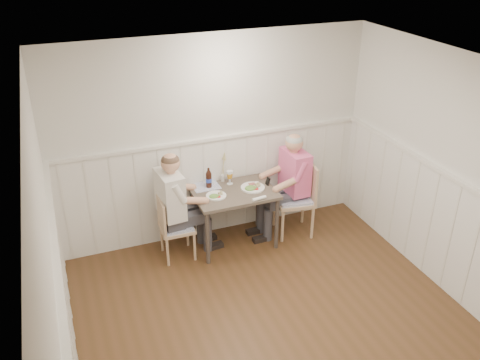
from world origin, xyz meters
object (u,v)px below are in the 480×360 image
(man_in_pink, at_px, (291,191))
(diner_cream, at_px, (175,213))
(beer_bottle, at_px, (209,179))
(dining_table, at_px, (234,198))
(chair_right, at_px, (299,196))
(chair_left, at_px, (173,225))
(grass_vase, at_px, (222,168))

(man_in_pink, relative_size, diner_cream, 1.00)
(man_in_pink, height_order, beer_bottle, man_in_pink)
(man_in_pink, bearing_deg, beer_bottle, 170.07)
(dining_table, relative_size, beer_bottle, 3.80)
(dining_table, xyz_separation_m, diner_cream, (-0.75, 0.02, -0.07))
(chair_right, bearing_deg, chair_left, 178.80)
(diner_cream, bearing_deg, beer_bottle, 20.65)
(diner_cream, bearing_deg, chair_left, -142.30)
(dining_table, xyz_separation_m, beer_bottle, (-0.25, 0.21, 0.21))
(chair_right, distance_m, chair_left, 1.67)
(grass_vase, bearing_deg, man_in_pink, -18.77)
(dining_table, distance_m, grass_vase, 0.42)
(man_in_pink, bearing_deg, diner_cream, -179.88)
(man_in_pink, height_order, grass_vase, man_in_pink)
(man_in_pink, distance_m, beer_bottle, 1.10)
(dining_table, distance_m, chair_left, 0.82)
(diner_cream, distance_m, beer_bottle, 0.60)
(chair_left, distance_m, beer_bottle, 0.72)
(dining_table, height_order, beer_bottle, beer_bottle)
(chair_left, bearing_deg, beer_bottle, 22.28)
(grass_vase, bearing_deg, chair_left, -156.99)
(chair_left, height_order, diner_cream, diner_cream)
(beer_bottle, xyz_separation_m, grass_vase, (0.22, 0.10, 0.07))
(grass_vase, bearing_deg, dining_table, -82.89)
(man_in_pink, xyz_separation_m, diner_cream, (-1.55, -0.00, -0.00))
(chair_left, xyz_separation_m, diner_cream, (0.05, 0.03, 0.14))
(man_in_pink, bearing_deg, dining_table, -178.10)
(chair_right, distance_m, man_in_pink, 0.12)
(dining_table, xyz_separation_m, chair_right, (0.87, -0.05, -0.12))
(chair_right, height_order, grass_vase, grass_vase)
(chair_left, distance_m, diner_cream, 0.15)
(dining_table, height_order, man_in_pink, man_in_pink)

